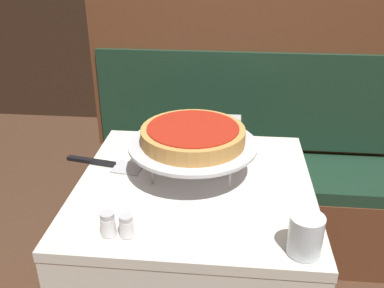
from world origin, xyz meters
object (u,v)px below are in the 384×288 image
deep_dish_pizza (193,135)px  salt_shaker (108,224)px  pizza_server (107,164)px  condiment_caddy (251,47)px  napkin_holder (227,128)px  dining_table_front (195,215)px  dining_table_rear (238,68)px  pizza_pan_stand (193,146)px  pepper_shaker (126,226)px  booth_bench (248,180)px  water_glass_near (306,235)px

deep_dish_pizza → salt_shaker: (-0.18, -0.32, -0.11)m
pizza_server → salt_shaker: (0.10, -0.35, 0.03)m
condiment_caddy → napkin_holder: bearing=-95.6°
deep_dish_pizza → napkin_holder: deep_dish_pizza is taller
dining_table_front → salt_shaker: size_ratio=11.70×
dining_table_rear → pizza_server: bearing=-104.9°
dining_table_rear → pizza_pan_stand: size_ratio=1.98×
pizza_server → napkin_holder: 0.45m
dining_table_front → condiment_caddy: size_ratio=4.13×
pizza_pan_stand → pepper_shaker: size_ratio=6.60×
pizza_server → salt_shaker: bearing=-73.2°
booth_bench → dining_table_rear: bearing=93.7°
booth_bench → salt_shaker: booth_bench is taller
salt_shaker → pepper_shaker: salt_shaker is taller
salt_shaker → condiment_caddy: condiment_caddy is taller
pizza_pan_stand → napkin_holder: 0.29m
dining_table_rear → deep_dish_pizza: bearing=-95.0°
dining_table_front → pizza_pan_stand: 0.23m
napkin_holder → pizza_server: bearing=-149.0°
water_glass_near → pepper_shaker: bearing=177.2°
dining_table_front → condiment_caddy: bearing=82.4°
water_glass_near → deep_dish_pizza: bearing=131.2°
pizza_pan_stand → napkin_holder: (0.10, 0.26, -0.06)m
booth_bench → pepper_shaker: bearing=-109.6°
deep_dish_pizza → water_glass_near: bearing=-48.8°
dining_table_front → dining_table_rear: size_ratio=0.97×
pizza_server → salt_shaker: salt_shaker is taller
dining_table_rear → pizza_pan_stand: 1.67m
dining_table_front → water_glass_near: bearing=-45.6°
dining_table_rear → condiment_caddy: (0.08, -0.11, 0.17)m
booth_bench → pizza_server: 0.88m
dining_table_rear → deep_dish_pizza: (-0.14, -1.65, 0.26)m
pizza_pan_stand → salt_shaker: size_ratio=6.11×
dining_table_front → pizza_pan_stand: pizza_pan_stand is taller
napkin_holder → salt_shaker: bearing=-115.7°
deep_dish_pizza → water_glass_near: size_ratio=3.12×
deep_dish_pizza → dining_table_rear: bearing=85.0°
booth_bench → deep_dish_pizza: bearing=-107.8°
napkin_holder → condiment_caddy: condiment_caddy is taller
booth_bench → salt_shaker: size_ratio=23.85×
pepper_shaker → water_glass_near: bearing=-2.8°
deep_dish_pizza → napkin_holder: (0.10, 0.26, -0.09)m
pizza_server → napkin_holder: size_ratio=2.69×
deep_dish_pizza → pizza_server: (-0.29, 0.03, -0.13)m
dining_table_front → napkin_holder: napkin_holder is taller
deep_dish_pizza → salt_shaker: deep_dish_pizza is taller
deep_dish_pizza → condiment_caddy: (0.22, 1.54, -0.09)m
napkin_holder → condiment_caddy: (0.12, 1.27, -0.00)m
dining_table_front → pizza_server: 0.33m
dining_table_front → deep_dish_pizza: bearing=102.0°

